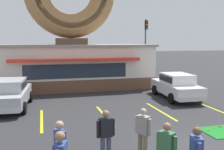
{
  "coord_description": "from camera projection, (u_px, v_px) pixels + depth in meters",
  "views": [
    {
      "loc": [
        -5.16,
        -7.19,
        3.65
      ],
      "look_at": [
        -1.88,
        5.0,
        2.0
      ],
      "focal_mm": 42.0,
      "sensor_mm": 36.0,
      "label": 1
    }
  ],
  "objects": [
    {
      "name": "parking_stripe_mid_left",
      "position": [
        160.0,
        111.0,
        13.67
      ],
      "size": [
        0.12,
        3.6,
        0.01
      ],
      "primitive_type": "cube",
      "color": "yellow",
      "rests_on": "ground"
    },
    {
      "name": "parking_stripe_centre",
      "position": [
        210.0,
        107.0,
        14.44
      ],
      "size": [
        0.12,
        3.6,
        0.01
      ],
      "primitive_type": "cube",
      "color": "yellow",
      "rests_on": "ground"
    },
    {
      "name": "car_white",
      "position": [
        176.0,
        85.0,
        16.59
      ],
      "size": [
        2.2,
        4.66,
        1.6
      ],
      "color": "silver",
      "rests_on": "ground"
    },
    {
      "name": "pedestrian_leather_jacket_man",
      "position": [
        143.0,
        131.0,
        8.15
      ],
      "size": [
        0.4,
        0.52,
        1.59
      ],
      "color": "#7F7056",
      "rests_on": "ground"
    },
    {
      "name": "pedestrian_beanie_man",
      "position": [
        60.0,
        148.0,
        6.72
      ],
      "size": [
        0.3,
        0.59,
        1.64
      ],
      "color": "#7F7056",
      "rests_on": "ground"
    },
    {
      "name": "pedestrian_clipboard_woman",
      "position": [
        106.0,
        133.0,
        7.89
      ],
      "size": [
        0.59,
        0.3,
        1.59
      ],
      "color": "#474C66",
      "rests_on": "ground"
    },
    {
      "name": "mini_donut_mid_left",
      "position": [
        208.0,
        130.0,
        10.66
      ],
      "size": [
        0.13,
        0.13,
        0.04
      ],
      "primitive_type": "torus",
      "color": "#D17F47",
      "rests_on": "putting_mat"
    },
    {
      "name": "parking_stripe_far_left",
      "position": [
        42.0,
        120.0,
        12.12
      ],
      "size": [
        0.12,
        3.6,
        0.01
      ],
      "primitive_type": "cube",
      "color": "yellow",
      "rests_on": "ground"
    },
    {
      "name": "donut_shop_building",
      "position": [
        71.0,
        40.0,
        20.82
      ],
      "size": [
        12.3,
        6.75,
        10.96
      ],
      "color": "brown",
      "rests_on": "ground"
    },
    {
      "name": "mini_donut_near_left",
      "position": [
        220.0,
        126.0,
        11.1
      ],
      "size": [
        0.13,
        0.13,
        0.04
      ],
      "primitive_type": "torus",
      "color": "brown",
      "rests_on": "putting_mat"
    },
    {
      "name": "traffic_light_pole",
      "position": [
        146.0,
        40.0,
        26.76
      ],
      "size": [
        0.28,
        0.47,
        5.8
      ],
      "color": "#595B60",
      "rests_on": "ground"
    },
    {
      "name": "trash_bin",
      "position": [
        167.0,
        82.0,
        20.11
      ],
      "size": [
        0.57,
        0.57,
        0.97
      ],
      "color": "#1E662D",
      "rests_on": "ground"
    },
    {
      "name": "parking_stripe_left",
      "position": [
        105.0,
        115.0,
        12.89
      ],
      "size": [
        0.12,
        3.6,
        0.01
      ],
      "primitive_type": "cube",
      "color": "yellow",
      "rests_on": "ground"
    },
    {
      "name": "pedestrian_hooded_kid",
      "position": [
        166.0,
        150.0,
        6.68
      ],
      "size": [
        0.4,
        0.53,
        1.6
      ],
      "color": "slate",
      "rests_on": "ground"
    },
    {
      "name": "car_silver",
      "position": [
        10.0,
        93.0,
        14.12
      ],
      "size": [
        2.23,
        4.67,
        1.6
      ],
      "color": "#B2B5BA",
      "rests_on": "ground"
    }
  ]
}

